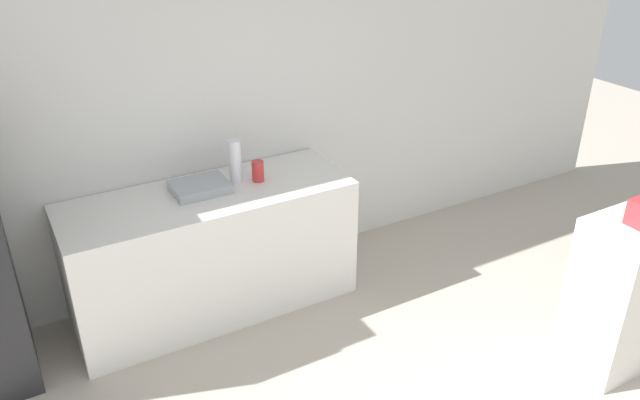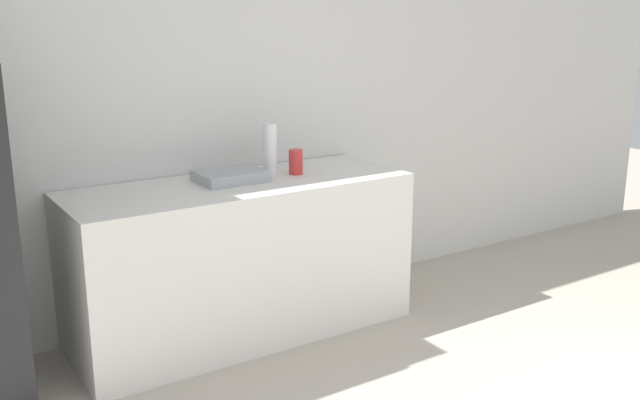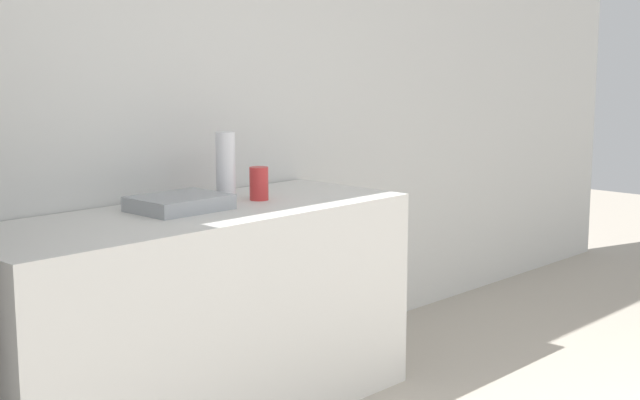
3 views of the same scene
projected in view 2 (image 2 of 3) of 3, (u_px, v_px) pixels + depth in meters
The scene contains 5 objects.
wall_back at pixel (219, 97), 4.11m from camera, with size 8.00×0.06×2.60m, color silver.
counter at pixel (242, 259), 3.98m from camera, with size 1.89×0.69×0.88m, color silver.
sink_basin at pixel (230, 176), 3.89m from camera, with size 0.36×0.28×0.06m, color #9EA3A8.
bottle_tall at pixel (270, 149), 4.02m from camera, with size 0.08×0.08×0.30m, color silver.
bottle_short at pixel (296, 162), 4.06m from camera, with size 0.08×0.08×0.14m, color red.
Camera 2 is at (-1.77, -0.61, 1.76)m, focal length 40.00 mm.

